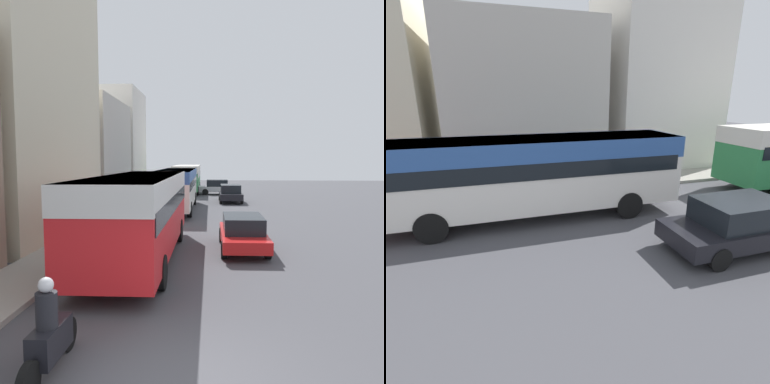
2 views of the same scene
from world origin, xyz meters
TOP-DOWN VIEW (x-y plane):
  - building_far_terrace at (-9.68, 21.78)m, footprint 6.97×8.11m
  - building_end_row at (-9.28, 30.13)m, footprint 6.17×6.62m
  - bus_following at (-1.88, 21.08)m, footprint 2.53×10.80m
  - car_crossing at (2.28, 26.40)m, footprint 1.95×4.35m
  - pedestrian_near_curb at (-4.32, 17.61)m, footprint 0.40×0.40m

SIDE VIEW (x-z plane):
  - car_crossing at x=2.28m, z-range 0.03..1.54m
  - pedestrian_near_curb at x=-4.32m, z-range 0.16..1.82m
  - bus_following at x=-1.88m, z-range 0.45..3.38m
  - building_far_terrace at x=-9.68m, z-range 0.00..8.02m
  - building_end_row at x=-9.28m, z-range 0.00..10.18m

